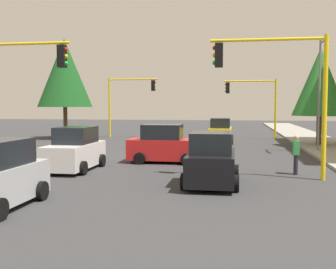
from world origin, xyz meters
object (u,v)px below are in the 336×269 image
(traffic_signal_far_left, at_px, (254,97))
(tree_opposite_side, at_px, (65,73))
(traffic_signal_near_left, at_px, (278,78))
(car_red, at_px, (165,145))
(traffic_signal_far_right, at_px, (129,95))
(tree_roadside_mid, at_px, (320,82))
(car_yellow, at_px, (220,132))
(traffic_signal_near_right, at_px, (12,80))
(street_lamp_curbside, at_px, (321,83))
(pedestrian_crossing, at_px, (296,153))
(car_white, at_px, (75,150))
(car_black, at_px, (212,161))

(traffic_signal_far_left, distance_m, tree_opposite_side, 16.88)
(traffic_signal_near_left, relative_size, tree_opposite_side, 0.64)
(traffic_signal_near_left, xyz_separation_m, car_red, (-4.00, -5.24, -3.14))
(traffic_signal_far_right, xyz_separation_m, tree_roadside_mid, (6.00, 15.67, 0.74))
(tree_opposite_side, relative_size, car_yellow, 2.19)
(traffic_signal_near_right, xyz_separation_m, car_red, (-4.00, 6.18, -3.20))
(traffic_signal_near_left, relative_size, car_red, 1.49)
(traffic_signal_near_right, height_order, traffic_signal_far_right, traffic_signal_near_right)
(tree_roadside_mid, bearing_deg, traffic_signal_far_left, -143.91)
(traffic_signal_near_left, height_order, car_red, traffic_signal_near_left)
(traffic_signal_far_right, height_order, tree_opposite_side, tree_opposite_side)
(street_lamp_curbside, xyz_separation_m, tree_opposite_side, (-8.39, -20.20, 1.49))
(tree_roadside_mid, relative_size, pedestrian_crossing, 4.16)
(traffic_signal_far_left, height_order, car_white, traffic_signal_far_left)
(car_black, bearing_deg, traffic_signal_far_left, 173.59)
(traffic_signal_near_left, xyz_separation_m, traffic_signal_far_right, (-20.00, -11.37, -0.14))
(tree_opposite_side, bearing_deg, traffic_signal_near_right, 16.36)
(traffic_signal_far_left, bearing_deg, car_yellow, -30.87)
(traffic_signal_near_right, height_order, car_yellow, traffic_signal_near_right)
(traffic_signal_far_left, xyz_separation_m, car_red, (16.00, -5.16, -2.83))
(street_lamp_curbside, xyz_separation_m, car_red, (5.61, -8.74, -3.45))
(street_lamp_curbside, distance_m, pedestrian_crossing, 9.42)
(traffic_signal_far_right, xyz_separation_m, car_red, (16.00, 6.13, -3.00))
(tree_roadside_mid, bearing_deg, car_white, -45.20)
(traffic_signal_far_left, xyz_separation_m, car_yellow, (4.54, -2.71, -2.83))
(traffic_signal_near_right, relative_size, traffic_signal_far_left, 1.11)
(traffic_signal_near_left, xyz_separation_m, street_lamp_curbside, (-9.61, 3.50, 0.31))
(traffic_signal_far_right, relative_size, tree_roadside_mid, 0.78)
(car_white, bearing_deg, traffic_signal_near_left, 84.30)
(street_lamp_curbside, distance_m, car_yellow, 9.25)
(traffic_signal_near_right, height_order, tree_roadside_mid, tree_roadside_mid)
(traffic_signal_near_left, distance_m, car_yellow, 16.02)
(tree_opposite_side, height_order, pedestrian_crossing, tree_opposite_side)
(traffic_signal_far_right, bearing_deg, traffic_signal_far_left, 90.00)
(traffic_signal_near_right, relative_size, pedestrian_crossing, 3.41)
(street_lamp_curbside, bearing_deg, traffic_signal_far_right, -124.94)
(traffic_signal_far_left, height_order, car_yellow, traffic_signal_far_left)
(traffic_signal_near_left, height_order, pedestrian_crossing, traffic_signal_near_left)
(car_red, xyz_separation_m, pedestrian_crossing, (2.77, 6.16, 0.01))
(traffic_signal_far_left, height_order, tree_opposite_side, tree_opposite_side)
(car_black, bearing_deg, car_yellow, -179.06)
(car_black, xyz_separation_m, pedestrian_crossing, (-2.89, 3.43, 0.01))
(pedestrian_crossing, bearing_deg, car_red, -114.25)
(traffic_signal_near_left, height_order, traffic_signal_far_right, traffic_signal_near_left)
(traffic_signal_far_left, xyz_separation_m, pedestrian_crossing, (18.77, 1.00, -2.82))
(pedestrian_crossing, bearing_deg, car_yellow, -165.38)
(traffic_signal_near_left, distance_m, car_red, 7.30)
(street_lamp_curbside, bearing_deg, traffic_signal_near_right, -57.21)
(car_yellow, bearing_deg, tree_roadside_mid, 78.37)
(traffic_signal_far_left, bearing_deg, car_black, -6.41)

